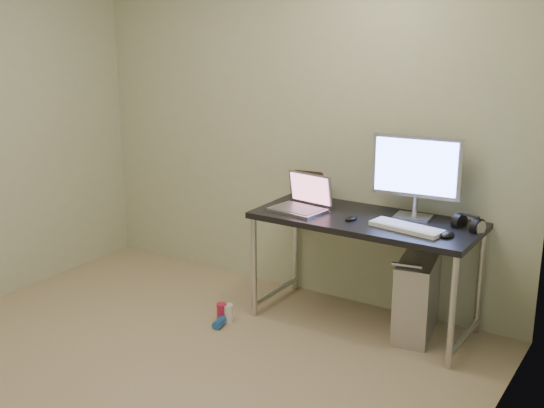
% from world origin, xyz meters
% --- Properties ---
extents(floor, '(3.50, 3.50, 0.00)m').
position_xyz_m(floor, '(0.00, 0.00, 0.00)').
color(floor, tan).
rests_on(floor, ground).
extents(wall_back, '(3.50, 0.02, 2.50)m').
position_xyz_m(wall_back, '(0.00, 1.75, 1.25)').
color(wall_back, beige).
rests_on(wall_back, ground).
extents(wall_right, '(0.02, 3.50, 2.50)m').
position_xyz_m(wall_right, '(1.75, 0.00, 1.25)').
color(wall_right, beige).
rests_on(wall_right, ground).
extents(desk, '(1.46, 0.64, 0.75)m').
position_xyz_m(desk, '(0.71, 1.43, 0.66)').
color(desk, black).
rests_on(desk, ground).
extents(tower_computer, '(0.30, 0.53, 0.55)m').
position_xyz_m(tower_computer, '(1.07, 1.48, 0.26)').
color(tower_computer, silver).
rests_on(tower_computer, ground).
extents(cable_a, '(0.01, 0.16, 0.69)m').
position_xyz_m(cable_a, '(1.02, 1.70, 0.40)').
color(cable_a, black).
rests_on(cable_a, ground).
extents(cable_b, '(0.02, 0.11, 0.71)m').
position_xyz_m(cable_b, '(1.11, 1.68, 0.38)').
color(cable_b, black).
rests_on(cable_b, ground).
extents(can_red, '(0.09, 0.09, 0.13)m').
position_xyz_m(can_red, '(-0.11, 0.95, 0.06)').
color(can_red, '#C22247').
rests_on(can_red, ground).
extents(can_white, '(0.09, 0.09, 0.12)m').
position_xyz_m(can_white, '(-0.07, 0.97, 0.06)').
color(can_white, white).
rests_on(can_white, ground).
extents(can_blue, '(0.08, 0.12, 0.06)m').
position_xyz_m(can_blue, '(-0.08, 0.87, 0.03)').
color(can_blue, blue).
rests_on(can_blue, ground).
extents(laptop, '(0.38, 0.33, 0.24)m').
position_xyz_m(laptop, '(0.27, 1.37, 0.81)').
color(laptop, silver).
rests_on(laptop, desk).
extents(monitor, '(0.58, 0.19, 0.54)m').
position_xyz_m(monitor, '(0.97, 1.59, 1.07)').
color(monitor, silver).
rests_on(monitor, desk).
extents(keyboard, '(0.47, 0.22, 0.03)m').
position_xyz_m(keyboard, '(1.03, 1.33, 0.76)').
color(keyboard, white).
rests_on(keyboard, desk).
extents(mouse_right, '(0.08, 0.12, 0.04)m').
position_xyz_m(mouse_right, '(1.28, 1.33, 0.77)').
color(mouse_right, black).
rests_on(mouse_right, desk).
extents(mouse_left, '(0.08, 0.11, 0.03)m').
position_xyz_m(mouse_left, '(0.65, 1.33, 0.77)').
color(mouse_left, black).
rests_on(mouse_left, desk).
extents(headphones, '(0.21, 0.12, 0.12)m').
position_xyz_m(headphones, '(1.34, 1.54, 0.78)').
color(headphones, black).
rests_on(headphones, desk).
extents(picture_frame, '(0.23, 0.10, 0.18)m').
position_xyz_m(picture_frame, '(0.12, 1.73, 0.84)').
color(picture_frame, black).
rests_on(picture_frame, desk).
extents(webcam, '(0.04, 0.03, 0.12)m').
position_xyz_m(webcam, '(0.29, 1.69, 0.84)').
color(webcam, silver).
rests_on(webcam, desk).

